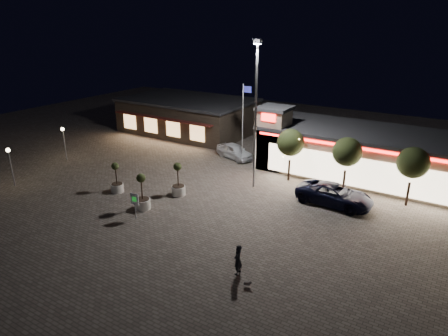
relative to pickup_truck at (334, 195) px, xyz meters
The scene contains 18 objects.
ground 12.24m from the pickup_truck, 138.07° to the right, with size 90.00×90.00×0.00m, color #685D54.
retail_building 7.79m from the pickup_truck, 86.86° to the left, with size 20.40×8.40×6.10m.
restaurant_building 25.97m from the pickup_truck, 152.90° to the left, with size 16.40×11.00×4.30m.
floodlight_pole 9.41m from the pickup_truck, behind, with size 0.60×0.40×12.38m.
flagpole 12.63m from the pickup_truck, 156.23° to the left, with size 0.95×0.10×8.00m.
lamp_post_west 27.45m from the pickup_truck, behind, with size 0.36×0.36×3.48m.
lamp_post_south 27.50m from the pickup_truck, 156.02° to the right, with size 0.36×0.36×3.48m.
string_tree_a 6.43m from the pickup_truck, 150.83° to the left, with size 2.42×2.42×4.79m.
string_tree_b 3.94m from the pickup_truck, 91.74° to the left, with size 2.42×2.42×4.79m.
string_tree_c 6.30m from the pickup_truck, 30.02° to the left, with size 2.42×2.42×4.79m.
pickup_truck is the anchor object (origin of this frame).
white_sedan 13.58m from the pickup_truck, 155.77° to the left, with size 1.83×4.55×1.55m, color white.
pedestrian 12.16m from the pickup_truck, 98.69° to the right, with size 0.67×0.44×1.84m, color black.
dog 12.83m from the pickup_truck, 93.28° to the right, with size 0.45×0.29×0.24m.
planter_left 17.94m from the pickup_truck, 155.90° to the right, with size 1.08×1.08×2.65m.
planter_mid 15.00m from the pickup_truck, 145.05° to the right, with size 1.18×1.18×2.91m.
planter_right 12.64m from the pickup_truck, 156.34° to the right, with size 1.16×1.16×2.85m.
valet_sign 15.39m from the pickup_truck, 138.98° to the right, with size 0.66×0.15×2.01m.
Camera 1 is at (16.87, -20.81, 13.72)m, focal length 32.00 mm.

